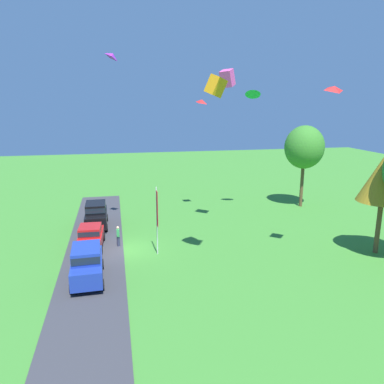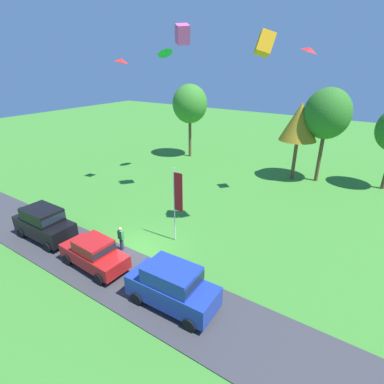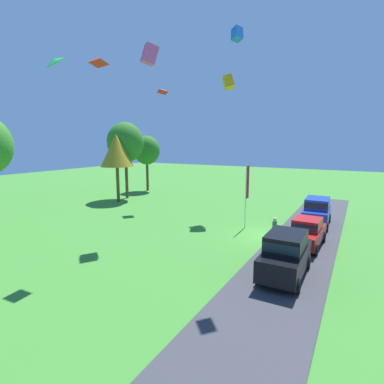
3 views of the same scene
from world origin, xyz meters
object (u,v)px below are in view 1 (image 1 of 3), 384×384
Objects in this scene: car_suv_far_end at (87,262)px; kite_delta_low_drifter at (253,93)px; flag_banner at (157,213)px; kite_box_near_flag at (227,78)px; car_suv_near_entrance at (96,214)px; tree_far_left at (304,147)px; tree_lone_near at (384,178)px; person_on_lawn at (118,236)px; kite_diamond_high_left at (113,56)px; car_sedan_by_flagpole at (91,236)px; kite_box_mid_center at (216,86)px; kite_diamond_trailing_tail at (202,101)px; kite_diamond_over_trees at (334,88)px.

kite_delta_low_drifter reaches higher than car_suv_far_end.
kite_box_near_flag is at bearing 121.68° from flag_banner.
car_suv_far_end is at bearing -51.74° from kite_delta_low_drifter.
kite_delta_low_drifter is (-4.99, 4.13, -1.02)m from kite_box_near_flag.
tree_far_left is at bearing 97.40° from car_suv_near_entrance.
kite_delta_low_drifter is at bearing -153.16° from tree_lone_near.
tree_lone_near is (5.31, 19.46, 5.03)m from person_on_lawn.
tree_far_left is 10.73× the size of kite_diamond_high_left.
kite_delta_low_drifter is at bearing 112.71° from car_sedan_by_flagpole.
tree_far_left is 1.70× the size of flag_banner.
person_on_lawn is at bearing -134.51° from kite_box_mid_center.
flag_banner is at bearing 31.73° from car_suv_near_entrance.
kite_box_mid_center is at bearing 31.88° from kite_diamond_high_left.
kite_box_mid_center is (11.52, 8.15, 10.98)m from car_suv_near_entrance.
tree_lone_near is (5.33, 21.59, 4.86)m from car_sedan_by_flagpole.
kite_delta_low_drifter is at bearing 115.95° from person_on_lawn.
car_sedan_by_flagpole is 2.14m from person_on_lawn.
kite_box_mid_center is 0.75× the size of kite_delta_low_drifter.
kite_box_mid_center is at bearing 86.83° from car_suv_far_end.
tree_far_left is at bearing 176.75° from tree_lone_near.
car_suv_near_entrance is 5.52× the size of kite_diamond_high_left.
car_suv_far_end is (11.06, -0.14, 0.00)m from car_suv_near_entrance.
kite_box_near_flag is (-1.56, 9.32, 12.36)m from person_on_lawn.
car_sedan_by_flagpole is 2.99× the size of kite_delta_low_drifter.
kite_delta_low_drifter is (-11.86, -6.00, 6.31)m from tree_lone_near.
car_suv_far_end is 22.57m from kite_delta_low_drifter.
tree_far_left reaches higher than car_suv_far_end.
tree_far_left reaches higher than tree_lone_near.
kite_diamond_trailing_tail is 0.89× the size of kite_diamond_over_trees.
car_suv_far_end is 18.01m from kite_box_near_flag.
tree_lone_near is 17.00m from flag_banner.
flag_banner is (2.40, 2.91, 2.47)m from person_on_lawn.
kite_box_mid_center reaches higher than kite_diamond_over_trees.
kite_box_mid_center is at bearing -29.61° from kite_delta_low_drifter.
tree_lone_near reaches higher than car_suv_far_end.
car_suv_far_end is at bearing -57.53° from kite_box_near_flag.
flag_banner is at bearing -58.32° from kite_box_near_flag.
tree_far_left is (-2.87, 22.13, 5.31)m from car_suv_near_entrance.
kite_diamond_over_trees is at bearing 52.63° from car_suv_near_entrance.
tree_far_left is at bearing 121.61° from flag_banner.
car_sedan_by_flagpole is 0.50× the size of tree_far_left.
car_suv_near_entrance is 9.38m from flag_banner.
car_suv_far_end is 2.72× the size of person_on_lawn.
kite_diamond_trailing_tail reaches higher than car_suv_near_entrance.
kite_box_mid_center is 1.10× the size of kite_diamond_over_trees.
person_on_lawn is 1.31× the size of kite_box_near_flag.
kite_diamond_over_trees reaches higher than tree_far_left.
kite_box_near_flag is (-7.24, 11.37, 11.95)m from car_suv_far_end.
kite_box_near_flag reaches higher than car_suv_near_entrance.
tree_lone_near is 22.93m from kite_diamond_high_left.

